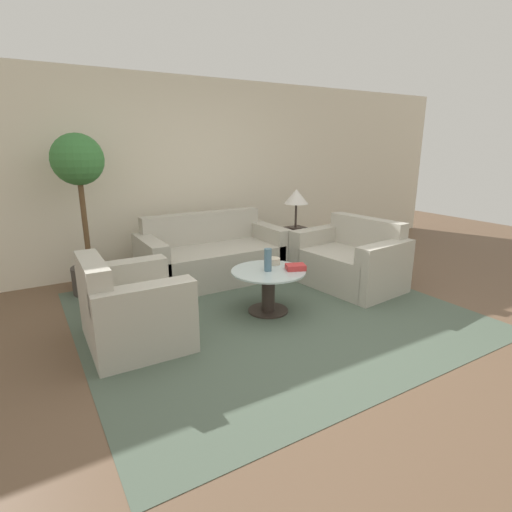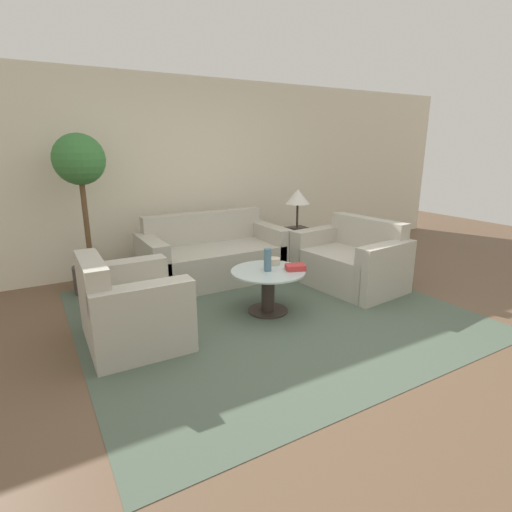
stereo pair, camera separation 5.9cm
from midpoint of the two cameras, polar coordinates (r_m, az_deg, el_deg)
The scene contains 13 objects.
ground_plane at distance 3.83m, azimuth 6.07°, elevation -10.92°, with size 14.00×14.00×0.00m, color brown.
wall_back at distance 5.85m, azimuth -10.11°, elevation 11.43°, with size 10.00×0.06×2.60m.
rug at distance 4.27m, azimuth 1.34°, elevation -7.85°, with size 3.72×3.42×0.01m.
sofa_main at distance 5.23m, azimuth -6.67°, elevation -0.22°, with size 1.83×0.88×0.84m.
armchair at distance 3.71m, azimuth -18.16°, elevation -7.63°, with size 0.83×0.97×0.81m.
loveseat at distance 5.11m, azimuth 13.11°, elevation -0.88°, with size 0.97×1.34×0.82m.
coffee_table at distance 4.16m, azimuth 1.37°, elevation -4.20°, with size 0.77×0.77×0.46m.
side_table at distance 5.70m, azimuth 5.28°, elevation 1.10°, with size 0.42×0.42×0.57m.
table_lamp at distance 5.56m, azimuth 5.47°, elevation 8.29°, with size 0.34×0.34×0.55m.
potted_plant at distance 4.93m, azimuth -24.00°, elevation 8.34°, with size 0.56×0.56×1.83m.
vase at distance 4.06m, azimuth 1.30°, elevation -0.55°, with size 0.08×0.08×0.23m.
bowl at distance 4.32m, azimuth 2.14°, elevation -0.73°, with size 0.14×0.14×0.07m.
book_stack at distance 4.14m, azimuth 5.27°, elevation -1.59°, with size 0.24×0.21×0.06m.
Camera 1 is at (-2.12, -2.70, 1.71)m, focal length 28.00 mm.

